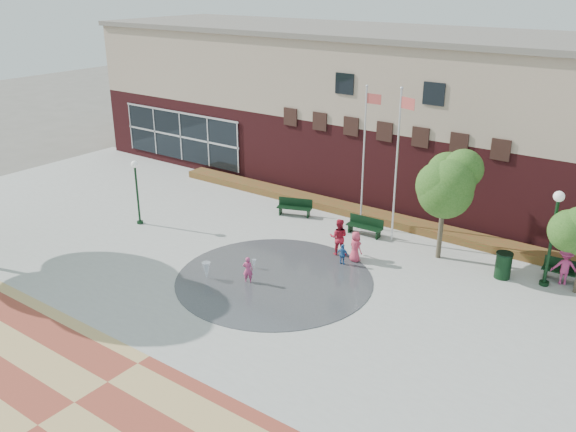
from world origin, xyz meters
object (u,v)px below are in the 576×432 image
Objects in this scene: child_splash at (248,270)px; flagpole_right at (398,158)px; flagpole_left at (365,151)px; trash_can at (503,265)px; bench_left at (295,210)px.

flagpole_right is at bearing -139.70° from child_splash.
flagpole_right reaches higher than flagpole_left.
trash_can is 0.99× the size of child_splash.
flagpole_left is 6.22× the size of trash_can.
flagpole_left is 2.19m from flagpole_right.
bench_left is 1.63× the size of child_splash.
trash_can is at bearing -10.63° from flagpole_left.
trash_can is at bearing -170.15° from child_splash.
flagpole_left is 5.33m from bench_left.
flagpole_right is at bearing -19.56° from bench_left.
bench_left is at bearing -97.20° from child_splash.
bench_left is (-3.71, -0.71, -3.76)m from flagpole_left.
child_splash is at bearing -141.64° from trash_can.
child_splash is (-8.52, -6.74, -0.00)m from trash_can.
child_splash is (2.90, -7.43, 0.29)m from bench_left.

